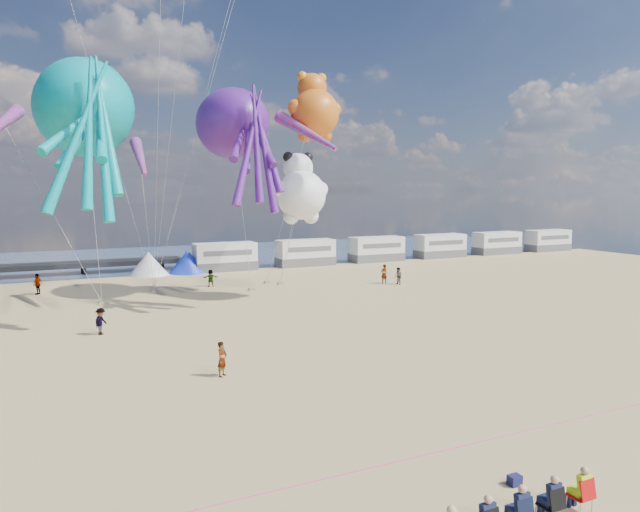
{
  "coord_description": "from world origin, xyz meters",
  "views": [
    {
      "loc": [
        -10.76,
        -19.56,
        8.6
      ],
      "look_at": [
        1.3,
        6.0,
        5.35
      ],
      "focal_mm": 32.0,
      "sensor_mm": 36.0,
      "label": 1
    }
  ],
  "objects": [
    {
      "name": "ground",
      "position": [
        0.0,
        0.0,
        0.0
      ],
      "size": [
        120.0,
        120.0,
        0.0
      ],
      "primitive_type": "plane",
      "color": "tan",
      "rests_on": "ground"
    },
    {
      "name": "water",
      "position": [
        0.0,
        55.0,
        0.02
      ],
      "size": [
        120.0,
        120.0,
        0.0
      ],
      "primitive_type": "plane",
      "color": "#374A69",
      "rests_on": "ground"
    },
    {
      "name": "motorhome_0",
      "position": [
        6.0,
        40.0,
        1.5
      ],
      "size": [
        6.6,
        2.5,
        3.0
      ],
      "primitive_type": "cube",
      "color": "silver",
      "rests_on": "ground"
    },
    {
      "name": "motorhome_1",
      "position": [
        15.5,
        40.0,
        1.5
      ],
      "size": [
        6.6,
        2.5,
        3.0
      ],
      "primitive_type": "cube",
      "color": "silver",
      "rests_on": "ground"
    },
    {
      "name": "motorhome_2",
      "position": [
        25.0,
        40.0,
        1.5
      ],
      "size": [
        6.6,
        2.5,
        3.0
      ],
      "primitive_type": "cube",
      "color": "silver",
      "rests_on": "ground"
    },
    {
      "name": "motorhome_3",
      "position": [
        34.5,
        40.0,
        1.5
      ],
      "size": [
        6.6,
        2.5,
        3.0
      ],
      "primitive_type": "cube",
      "color": "silver",
      "rests_on": "ground"
    },
    {
      "name": "motorhome_4",
      "position": [
        44.0,
        40.0,
        1.5
      ],
      "size": [
        6.6,
        2.5,
        3.0
      ],
      "primitive_type": "cube",
      "color": "silver",
      "rests_on": "ground"
    },
    {
      "name": "motorhome_5",
      "position": [
        53.5,
        40.0,
        1.5
      ],
      "size": [
        6.6,
        2.5,
        3.0
      ],
      "primitive_type": "cube",
      "color": "silver",
      "rests_on": "ground"
    },
    {
      "name": "tent_white",
      "position": [
        -2.0,
        40.0,
        1.2
      ],
      "size": [
        4.0,
        4.0,
        2.4
      ],
      "primitive_type": "cone",
      "color": "white",
      "rests_on": "ground"
    },
    {
      "name": "tent_blue",
      "position": [
        2.0,
        40.0,
        1.2
      ],
      "size": [
        4.0,
        4.0,
        2.4
      ],
      "primitive_type": "cone",
      "color": "#1933CC",
      "rests_on": "ground"
    },
    {
      "name": "spectator_row",
      "position": [
        -0.46,
        -9.44,
        0.65
      ],
      "size": [
        6.1,
        0.9,
        1.3
      ],
      "primitive_type": null,
      "color": "black",
      "rests_on": "ground"
    },
    {
      "name": "cooler_navy",
      "position": [
        1.17,
        -7.67,
        0.15
      ],
      "size": [
        0.38,
        0.28,
        0.3
      ],
      "primitive_type": "cube",
      "color": "#161847",
      "rests_on": "ground"
    },
    {
      "name": "rope_line",
      "position": [
        0.0,
        -5.0,
        0.02
      ],
      "size": [
        34.0,
        0.03,
        0.03
      ],
      "primitive_type": "cylinder",
      "rotation": [
        0.0,
        1.57,
        0.0
      ],
      "color": "#F2338C",
      "rests_on": "ground"
    },
    {
      "name": "standing_person",
      "position": [
        -3.9,
        5.64,
        0.82
      ],
      "size": [
        0.7,
        0.7,
        1.65
      ],
      "primitive_type": "imported",
      "rotation": [
        0.0,
        0.0,
        0.78
      ],
      "color": "tan",
      "rests_on": "ground"
    },
    {
      "name": "beachgoer_1",
      "position": [
        17.8,
        24.09,
        0.8
      ],
      "size": [
        0.6,
        0.84,
        1.6
      ],
      "primitive_type": "imported",
      "rotation": [
        0.0,
        0.0,
        4.83
      ],
      "color": "#7F6659",
      "rests_on": "ground"
    },
    {
      "name": "beachgoer_2",
      "position": [
        -8.37,
        16.24,
        0.81
      ],
      "size": [
        0.96,
        1.0,
        1.63
      ],
      "primitive_type": "imported",
      "rotation": [
        0.0,
        0.0,
        0.95
      ],
      "color": "#7F6659",
      "rests_on": "ground"
    },
    {
      "name": "beachgoer_3",
      "position": [
        -12.04,
        32.7,
        0.88
      ],
      "size": [
        1.18,
        1.3,
        1.75
      ],
      "primitive_type": "imported",
      "rotation": [
        0.0,
        0.0,
        4.11
      ],
      "color": "#7F6659",
      "rests_on": "ground"
    },
    {
      "name": "beachgoer_4",
      "position": [
        1.96,
        30.48,
        0.78
      ],
      "size": [
        0.92,
        0.41,
        1.55
      ],
      "primitive_type": "imported",
      "rotation": [
        0.0,
        0.0,
        3.18
      ],
      "color": "#7F6659",
      "rests_on": "ground"
    },
    {
      "name": "beachgoer_5",
      "position": [
        16.99,
        25.29,
        0.89
      ],
      "size": [
        1.69,
        0.62,
        1.79
      ],
      "primitive_type": "imported",
      "rotation": [
        0.0,
        0.0,
        3.2
      ],
      "color": "#7F6659",
      "rests_on": "ground"
    },
    {
      "name": "sandbag_a",
      "position": [
        -7.59,
        25.71,
        0.11
      ],
      "size": [
        0.5,
        0.35,
        0.22
      ],
      "primitive_type": "cube",
      "color": "gray",
      "rests_on": "ground"
    },
    {
      "name": "sandbag_b",
      "position": [
        4.71,
        27.14,
        0.11
      ],
      "size": [
        0.5,
        0.35,
        0.22
      ],
      "primitive_type": "cube",
      "color": "gray",
      "rests_on": "ground"
    },
    {
      "name": "sandbag_c",
      "position": [
        8.0,
        28.74,
        0.11
      ],
      "size": [
        0.5,
        0.35,
        0.22
      ],
      "primitive_type": "cube",
      "color": "gray",
      "rests_on": "ground"
    },
    {
      "name": "sandbag_d",
      "position": [
        7.19,
        30.05,
        0.11
      ],
      "size": [
        0.5,
        0.35,
        0.22
      ],
      "primitive_type": "cube",
      "color": "gray",
      "rests_on": "ground"
    },
    {
      "name": "sandbag_e",
      "position": [
        -3.09,
        30.04,
        0.11
      ],
      "size": [
        0.5,
        0.35,
        0.22
      ],
      "primitive_type": "cube",
      "color": "gray",
      "rests_on": "ground"
    },
    {
      "name": "kite_octopus_teal",
      "position": [
        -8.31,
        24.21,
        14.31
      ],
      "size": [
        9.02,
        12.71,
        13.35
      ],
      "primitive_type": null,
      "rotation": [
        0.0,
        0.0,
        -0.38
      ],
      "color": "#03959F"
    },
    {
      "name": "kite_octopus_purple",
      "position": [
        2.72,
        25.59,
        13.95
      ],
      "size": [
        5.68,
        11.08,
        12.18
      ],
      "primitive_type": null,
      "rotation": [
        0.0,
        0.0,
        -0.11
      ],
      "color": "#4F1881"
    },
    {
      "name": "kite_panda",
      "position": [
        7.04,
        21.65,
        8.27
      ],
      "size": [
        5.67,
        5.46,
        6.68
      ],
      "primitive_type": null,
      "rotation": [
        0.0,
        0.0,
        0.24
      ],
      "color": "white"
    },
    {
      "name": "kite_teddy_orange",
      "position": [
        8.84,
        22.94,
        14.73
      ],
      "size": [
        6.07,
        5.91,
        6.71
      ],
      "primitive_type": null,
      "rotation": [
        0.0,
        0.0,
        -0.38
      ],
      "color": "orange"
    },
    {
      "name": "windsock_left",
      "position": [
        -13.6,
        28.75,
        13.54
      ],
      "size": [
        2.83,
        7.52,
        7.48
      ],
      "primitive_type": null,
      "rotation": [
        0.0,
        0.0,
        -0.24
      ],
      "color": "red"
    },
    {
      "name": "windsock_mid",
      "position": [
        7.31,
        21.2,
        13.06
      ],
      "size": [
        3.35,
        6.74,
        6.83
      ],
      "primitive_type": null,
      "rotation": [
        0.0,
        0.0,
        0.36
      ],
      "color": "red"
    },
    {
      "name": "windsock_right",
      "position": [
        -4.61,
        24.59,
        11.0
      ],
      "size": [
        1.03,
        5.64,
        5.62
      ],
      "primitive_type": null,
      "rotation": [
        0.0,
        0.0,
        -0.02
      ],
      "color": "red"
    }
  ]
}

